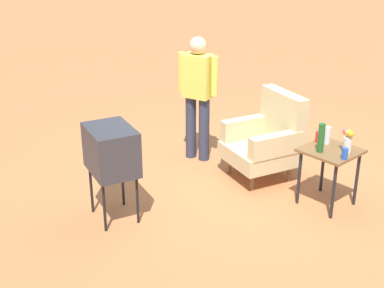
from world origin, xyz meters
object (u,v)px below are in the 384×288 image
at_px(tv_on_stand, 111,150).
at_px(soda_can_blue, 345,154).
at_px(armchair, 267,139).
at_px(person_standing, 198,91).
at_px(flower_vase, 348,140).
at_px(side_table, 330,158).
at_px(bottle_short_clear, 328,135).
at_px(bottle_wine_green, 321,138).
at_px(soda_can_red, 318,137).

xyz_separation_m(tv_on_stand, soda_can_blue, (1.59, 1.81, -0.05)).
relative_size(armchair, person_standing, 0.65).
bearing_deg(tv_on_stand, armchair, 78.26).
relative_size(soda_can_blue, flower_vase, 0.46).
bearing_deg(side_table, bottle_short_clear, 141.22).
distance_m(person_standing, bottle_wine_green, 1.87).
bearing_deg(bottle_short_clear, soda_can_red, -162.89).
distance_m(armchair, flower_vase, 1.15).
bearing_deg(bottle_short_clear, person_standing, -170.10).
bearing_deg(soda_can_blue, soda_can_red, 158.01).
bearing_deg(soda_can_blue, flower_vase, 116.22).
distance_m(person_standing, flower_vase, 2.09).
relative_size(tv_on_stand, soda_can_blue, 8.44).
distance_m(side_table, flower_vase, 0.30).
xyz_separation_m(armchair, side_table, (0.94, -0.06, 0.07)).
xyz_separation_m(side_table, bottle_short_clear, (-0.13, 0.10, 0.20)).
distance_m(person_standing, soda_can_blue, 2.16).
relative_size(bottle_short_clear, flower_vase, 0.75).
xyz_separation_m(soda_can_red, soda_can_blue, (0.46, -0.19, 0.00)).
height_order(tv_on_stand, flower_vase, tv_on_stand).
distance_m(soda_can_blue, bottle_short_clear, 0.43).
bearing_deg(tv_on_stand, person_standing, 107.95).
distance_m(side_table, bottle_wine_green, 0.30).
bearing_deg(flower_vase, person_standing, -173.09).
xyz_separation_m(side_table, soda_can_blue, (0.24, -0.12, 0.16)).
height_order(tv_on_stand, bottle_short_clear, tv_on_stand).
bearing_deg(soda_can_red, armchair, -178.74).
bearing_deg(bottle_short_clear, side_table, -38.78).
relative_size(tv_on_stand, person_standing, 0.63).
xyz_separation_m(armchair, flower_vase, (1.10, -0.01, 0.32)).
height_order(armchair, flower_vase, armchair).
height_order(armchair, tv_on_stand, armchair).
xyz_separation_m(soda_can_blue, bottle_short_clear, (-0.36, 0.22, 0.04)).
bearing_deg(bottle_short_clear, bottle_wine_green, -71.73).
relative_size(person_standing, bottle_short_clear, 8.20).
relative_size(armchair, bottle_wine_green, 3.31).
height_order(armchair, side_table, armchair).
bearing_deg(bottle_wine_green, soda_can_red, 129.49).
height_order(person_standing, bottle_short_clear, person_standing).
bearing_deg(bottle_wine_green, armchair, 167.36).
bearing_deg(armchair, bottle_short_clear, 3.21).
relative_size(armchair, flower_vase, 4.00).
relative_size(soda_can_blue, bottle_wine_green, 0.38).
height_order(soda_can_blue, flower_vase, flower_vase).
relative_size(armchair, tv_on_stand, 1.03).
bearing_deg(person_standing, side_table, 6.28).
height_order(armchair, soda_can_blue, armchair).
xyz_separation_m(person_standing, bottle_wine_green, (1.86, 0.07, -0.11)).
distance_m(armchair, tv_on_stand, 2.05).
bearing_deg(armchair, soda_can_red, 1.26).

